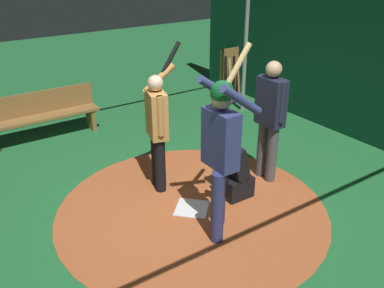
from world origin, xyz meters
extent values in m
plane|color=#216633|center=(0.00, 0.00, 0.00)|extent=(25.18, 25.18, 0.00)
cylinder|color=#AD562D|center=(0.00, 0.00, 0.00)|extent=(3.54, 3.54, 0.01)
cube|color=white|center=(0.00, 0.00, 0.01)|extent=(0.59, 0.59, 0.01)
cylinder|color=navy|center=(0.12, 0.69, 0.45)|extent=(0.15, 0.15, 0.89)
cylinder|color=navy|center=(-0.12, 0.42, 0.45)|extent=(0.15, 0.15, 0.89)
cube|color=navy|center=(0.00, 0.56, 1.23)|extent=(0.22, 0.44, 0.67)
cylinder|color=navy|center=(-0.10, 0.76, 1.71)|extent=(0.54, 0.09, 0.42)
cylinder|color=navy|center=(-0.10, 0.36, 1.71)|extent=(0.54, 0.09, 0.42)
sphere|color=tan|center=(0.00, 0.56, 1.70)|extent=(0.23, 0.23, 0.23)
sphere|color=#0F4C23|center=(0.00, 0.56, 1.76)|extent=(0.26, 0.26, 0.26)
cylinder|color=tan|center=(-0.22, 0.43, 1.84)|extent=(0.54, 0.06, 0.73)
cube|color=black|center=(-0.69, 0.03, 0.15)|extent=(0.40, 0.40, 0.30)
cube|color=black|center=(-0.65, 0.03, 0.53)|extent=(0.31, 0.40, 0.49)
sphere|color=brown|center=(-0.63, 0.03, 0.87)|extent=(0.23, 0.23, 0.23)
cube|color=gray|center=(-0.52, 0.03, 0.87)|extent=(0.03, 0.20, 0.20)
ellipsoid|color=brown|center=(-0.37, 0.09, 0.40)|extent=(0.12, 0.28, 0.22)
cylinder|color=#4C4C51|center=(-1.38, 0.02, 0.43)|extent=(0.15, 0.15, 0.86)
cylinder|color=#4C4C51|center=(-1.38, -0.18, 0.43)|extent=(0.15, 0.15, 0.86)
cube|color=#1E2338|center=(-1.38, -0.08, 1.19)|extent=(0.22, 0.42, 0.68)
cylinder|color=#1E2338|center=(-1.38, 0.12, 1.25)|extent=(0.09, 0.09, 0.57)
cylinder|color=#1E2338|center=(-1.38, -0.28, 1.25)|extent=(0.09, 0.09, 0.57)
sphere|color=tan|center=(-1.38, -0.08, 1.66)|extent=(0.22, 0.22, 0.22)
cylinder|color=black|center=(0.10, -0.64, 0.40)|extent=(0.15, 0.15, 0.80)
cylinder|color=black|center=(0.04, -0.83, 0.40)|extent=(0.15, 0.15, 0.80)
cube|color=#CA8B47|center=(0.07, -0.74, 1.12)|extent=(0.33, 0.46, 0.63)
cylinder|color=#CA8B47|center=(0.12, -0.54, 1.17)|extent=(0.09, 0.09, 0.53)
cylinder|color=#CA8B47|center=(-0.08, -0.90, 1.54)|extent=(0.47, 0.21, 0.41)
sphere|color=beige|center=(0.07, -0.74, 1.55)|extent=(0.21, 0.21, 0.21)
cylinder|color=black|center=(-0.16, -0.88, 1.65)|extent=(0.46, 0.18, 0.74)
cube|color=#0C3D26|center=(-3.76, 0.00, 1.56)|extent=(0.20, 9.18, 3.11)
cylinder|color=gray|center=(-2.96, -2.46, 1.52)|extent=(0.08, 0.08, 3.04)
cube|color=olive|center=(-3.51, -3.50, 0.53)|extent=(0.70, 0.04, 1.05)
cylinder|color=tan|center=(-3.76, -3.44, 0.46)|extent=(0.06, 0.21, 0.91)
cylinder|color=olive|center=(-3.64, -3.44, 0.43)|extent=(0.06, 0.19, 0.87)
cylinder|color=black|center=(-3.52, -3.44, 0.43)|extent=(0.06, 0.13, 0.87)
cylinder|color=tan|center=(-3.40, -3.44, 0.42)|extent=(0.06, 0.17, 0.83)
cylinder|color=black|center=(-3.28, -3.44, 0.45)|extent=(0.06, 0.15, 0.90)
cube|color=olive|center=(0.91, -3.29, 0.42)|extent=(1.95, 0.36, 0.05)
cube|color=olive|center=(0.91, -3.45, 0.65)|extent=(1.95, 0.04, 0.40)
cube|color=olive|center=(0.05, -3.29, 0.20)|extent=(0.08, 0.32, 0.40)
camera|label=1|loc=(2.61, 3.83, 3.15)|focal=39.31mm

